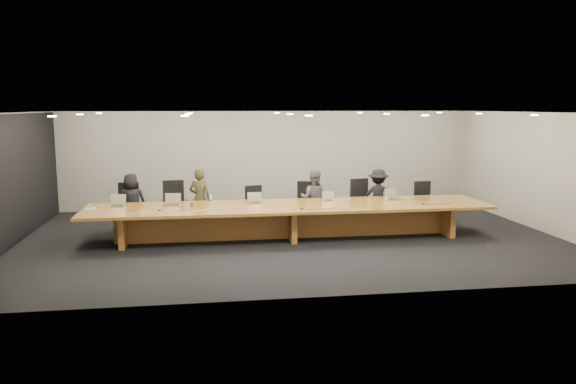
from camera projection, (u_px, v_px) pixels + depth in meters
name	position (u px, v px, depth m)	size (l,w,h in m)	color
ground	(290.00, 238.00, 12.65)	(12.00, 12.00, 0.00)	black
back_wall	(269.00, 160.00, 16.35)	(12.00, 0.02, 2.80)	beige
left_wall_panel	(6.00, 183.00, 11.57)	(0.08, 7.84, 2.74)	black
conference_table	(290.00, 215.00, 12.58)	(9.00, 1.80, 0.75)	brown
chair_far_left	(128.00, 207.00, 13.32)	(0.59, 0.59, 1.15)	black
chair_left	(174.00, 205.00, 13.40)	(0.61, 0.61, 1.20)	black
chair_mid_left	(257.00, 206.00, 13.73)	(0.52, 0.52, 1.03)	black
chair_mid_right	(305.00, 204.00, 13.79)	(0.57, 0.57, 1.12)	black
chair_right	(363.00, 201.00, 14.06)	(0.59, 0.59, 1.15)	black
chair_far_right	(425.00, 202.00, 14.32)	(0.54, 0.54, 1.05)	black
person_a	(132.00, 202.00, 13.23)	(0.68, 0.44, 1.38)	black
person_b	(200.00, 199.00, 13.41)	(0.54, 0.36, 1.49)	#31301A
person_c	(314.00, 198.00, 13.78)	(0.68, 0.53, 1.39)	#565658
person_d	(378.00, 196.00, 14.16)	(0.89, 0.51, 1.38)	black
laptop_a	(117.00, 201.00, 12.33)	(0.34, 0.25, 0.27)	#C5B896
laptop_b	(173.00, 200.00, 12.45)	(0.35, 0.25, 0.27)	tan
laptop_c	(255.00, 198.00, 12.73)	(0.32, 0.24, 0.26)	tan
laptop_d	(329.00, 196.00, 13.06)	(0.29, 0.21, 0.23)	#B4A989
laptop_e	(394.00, 194.00, 13.22)	(0.35, 0.25, 0.27)	tan
water_bottle	(211.00, 200.00, 12.52)	(0.07, 0.07, 0.22)	silver
amber_mug	(192.00, 204.00, 12.38)	(0.07, 0.07, 0.09)	brown
paper_cup_near	(334.00, 201.00, 12.80)	(0.06, 0.06, 0.08)	white
paper_cup_far	(386.00, 199.00, 13.08)	(0.06, 0.06, 0.08)	white
notepad	(90.00, 208.00, 12.09)	(0.23, 0.18, 0.01)	white
lime_gadget	(89.00, 207.00, 12.10)	(0.18, 0.10, 0.03)	#55B931
av_box	(130.00, 214.00, 11.45)	(0.20, 0.15, 0.03)	silver
mic_left	(160.00, 210.00, 11.85)	(0.12, 0.12, 0.03)	black
mic_center	(302.00, 208.00, 12.05)	(0.11, 0.11, 0.03)	black
mic_right	(424.00, 204.00, 12.66)	(0.11, 0.11, 0.03)	black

